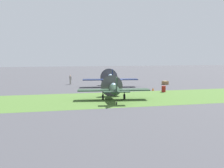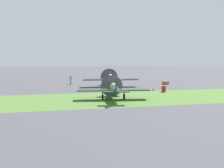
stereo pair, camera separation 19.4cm
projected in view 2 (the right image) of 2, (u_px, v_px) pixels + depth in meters
name	position (u px, v px, depth m)	size (l,w,h in m)	color
ground_plane	(120.00, 87.00, 43.69)	(160.00, 160.00, 0.00)	#424247
grass_verge	(141.00, 98.00, 32.61)	(120.00, 11.00, 0.01)	#476B2D
airplane_lead	(111.00, 79.00, 43.25)	(9.48, 7.53, 3.36)	#141E47
airplane_wingman	(114.00, 89.00, 30.97)	(8.85, 7.04, 3.14)	#233D28
ground_crew_chief	(71.00, 79.00, 47.37)	(0.42, 0.53, 1.73)	#9E998E
fuel_drum	(164.00, 89.00, 37.58)	(0.60, 0.60, 0.90)	maroon
supply_crate	(165.00, 83.00, 46.99)	(0.90, 0.90, 0.64)	olive
runway_marker_cone	(153.00, 89.00, 39.12)	(0.36, 0.36, 0.44)	orange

